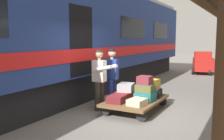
{
  "coord_description": "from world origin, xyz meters",
  "views": [
    {
      "loc": [
        -2.49,
        6.05,
        2.01
      ],
      "look_at": [
        0.87,
        -0.15,
        1.15
      ],
      "focal_mm": 40.86,
      "sensor_mm": 36.0,
      "label": 1
    }
  ],
  "objects_px": {
    "porter_in_overalls": "(111,76)",
    "luggage_cart": "(136,101)",
    "suitcase_teal_softside": "(145,96)",
    "suitcase_yellow_case": "(151,82)",
    "suitcase_maroon_trunk": "(117,99)",
    "suitcase_tan_vintage": "(153,87)",
    "suitcase_gray_aluminum": "(126,87)",
    "suitcase_red_plastic": "(126,95)",
    "train_car": "(42,37)",
    "baggage_tug": "(203,63)",
    "suitcase_cream_canvas": "(137,102)",
    "porter_by_door": "(100,78)",
    "suitcase_orange_carryall": "(135,90)",
    "suitcase_black_hardshell": "(153,93)",
    "suitcase_burgundy_valise": "(145,80)",
    "suitcase_olive_duffel": "(145,88)"
  },
  "relations": [
    {
      "from": "porter_in_overalls",
      "to": "luggage_cart",
      "type": "bearing_deg",
      "value": 173.17
    },
    {
      "from": "suitcase_teal_softside",
      "to": "suitcase_yellow_case",
      "type": "xyz_separation_m",
      "value": [
        0.03,
        -0.55,
        0.31
      ]
    },
    {
      "from": "suitcase_maroon_trunk",
      "to": "suitcase_teal_softside",
      "type": "height_order",
      "value": "suitcase_teal_softside"
    },
    {
      "from": "suitcase_tan_vintage",
      "to": "suitcase_gray_aluminum",
      "type": "distance_m",
      "value": 0.83
    },
    {
      "from": "luggage_cart",
      "to": "suitcase_gray_aluminum",
      "type": "xyz_separation_m",
      "value": [
        0.3,
        -0.0,
        0.35
      ]
    },
    {
      "from": "luggage_cart",
      "to": "suitcase_red_plastic",
      "type": "xyz_separation_m",
      "value": [
        0.29,
        0.0,
        0.14
      ]
    },
    {
      "from": "train_car",
      "to": "baggage_tug",
      "type": "relative_size",
      "value": 10.91
    },
    {
      "from": "suitcase_yellow_case",
      "to": "suitcase_cream_canvas",
      "type": "bearing_deg",
      "value": 91.51
    },
    {
      "from": "train_car",
      "to": "suitcase_maroon_trunk",
      "type": "relative_size",
      "value": 40.41
    },
    {
      "from": "suitcase_yellow_case",
      "to": "suitcase_gray_aluminum",
      "type": "relative_size",
      "value": 0.77
    },
    {
      "from": "porter_by_door",
      "to": "suitcase_orange_carryall",
      "type": "bearing_deg",
      "value": -121.13
    },
    {
      "from": "suitcase_black_hardshell",
      "to": "porter_by_door",
      "type": "distance_m",
      "value": 1.66
    },
    {
      "from": "porter_by_door",
      "to": "suitcase_burgundy_valise",
      "type": "bearing_deg",
      "value": -159.62
    },
    {
      "from": "luggage_cart",
      "to": "suitcase_olive_duffel",
      "type": "distance_m",
      "value": 0.47
    },
    {
      "from": "porter_in_overalls",
      "to": "suitcase_maroon_trunk",
      "type": "bearing_deg",
      "value": 128.67
    },
    {
      "from": "suitcase_tan_vintage",
      "to": "suitcase_burgundy_valise",
      "type": "relative_size",
      "value": 1.44
    },
    {
      "from": "luggage_cart",
      "to": "baggage_tug",
      "type": "xyz_separation_m",
      "value": [
        -0.43,
        -8.91,
        0.35
      ]
    },
    {
      "from": "suitcase_olive_duffel",
      "to": "suitcase_tan_vintage",
      "type": "bearing_deg",
      "value": -93.16
    },
    {
      "from": "suitcase_yellow_case",
      "to": "porter_in_overalls",
      "type": "bearing_deg",
      "value": 22.43
    },
    {
      "from": "train_car",
      "to": "suitcase_red_plastic",
      "type": "xyz_separation_m",
      "value": [
        -2.72,
        -0.45,
        -1.63
      ]
    },
    {
      "from": "suitcase_teal_softside",
      "to": "suitcase_gray_aluminum",
      "type": "relative_size",
      "value": 1.21
    },
    {
      "from": "suitcase_olive_duffel",
      "to": "baggage_tug",
      "type": "bearing_deg",
      "value": -91.04
    },
    {
      "from": "suitcase_olive_duffel",
      "to": "suitcase_teal_softside",
      "type": "bearing_deg",
      "value": -163.49
    },
    {
      "from": "suitcase_maroon_trunk",
      "to": "suitcase_olive_duffel",
      "type": "relative_size",
      "value": 1.03
    },
    {
      "from": "suitcase_olive_duffel",
      "to": "suitcase_burgundy_valise",
      "type": "bearing_deg",
      "value": -142.72
    },
    {
      "from": "luggage_cart",
      "to": "suitcase_gray_aluminum",
      "type": "bearing_deg",
      "value": -0.14
    },
    {
      "from": "train_car",
      "to": "suitcase_cream_canvas",
      "type": "xyz_separation_m",
      "value": [
        -3.3,
        0.14,
        -1.65
      ]
    },
    {
      "from": "train_car",
      "to": "suitcase_cream_canvas",
      "type": "height_order",
      "value": "train_car"
    },
    {
      "from": "train_car",
      "to": "suitcase_cream_canvas",
      "type": "relative_size",
      "value": 42.0
    },
    {
      "from": "train_car",
      "to": "porter_in_overalls",
      "type": "distance_m",
      "value": 2.51
    },
    {
      "from": "suitcase_cream_canvas",
      "to": "suitcase_orange_carryall",
      "type": "height_order",
      "value": "suitcase_orange_carryall"
    },
    {
      "from": "train_car",
      "to": "suitcase_teal_softside",
      "type": "distance_m",
      "value": 3.7
    },
    {
      "from": "suitcase_black_hardshell",
      "to": "baggage_tug",
      "type": "bearing_deg",
      "value": -90.95
    },
    {
      "from": "suitcase_teal_softside",
      "to": "suitcase_burgundy_valise",
      "type": "relative_size",
      "value": 1.7
    },
    {
      "from": "suitcase_burgundy_valise",
      "to": "baggage_tug",
      "type": "distance_m",
      "value": 8.92
    },
    {
      "from": "luggage_cart",
      "to": "baggage_tug",
      "type": "bearing_deg",
      "value": -92.75
    },
    {
      "from": "suitcase_black_hardshell",
      "to": "suitcase_yellow_case",
      "type": "xyz_separation_m",
      "value": [
        0.03,
        0.03,
        0.33
      ]
    },
    {
      "from": "suitcase_maroon_trunk",
      "to": "suitcase_black_hardshell",
      "type": "height_order",
      "value": "suitcase_maroon_trunk"
    },
    {
      "from": "suitcase_black_hardshell",
      "to": "suitcase_red_plastic",
      "type": "xyz_separation_m",
      "value": [
        0.58,
        0.58,
        0.0
      ]
    },
    {
      "from": "suitcase_yellow_case",
      "to": "baggage_tug",
      "type": "relative_size",
      "value": 0.21
    },
    {
      "from": "baggage_tug",
      "to": "suitcase_black_hardshell",
      "type": "bearing_deg",
      "value": 89.05
    },
    {
      "from": "suitcase_maroon_trunk",
      "to": "suitcase_yellow_case",
      "type": "bearing_deg",
      "value": -115.78
    },
    {
      "from": "suitcase_maroon_trunk",
      "to": "suitcase_yellow_case",
      "type": "relative_size",
      "value": 1.28
    },
    {
      "from": "suitcase_red_plastic",
      "to": "suitcase_tan_vintage",
      "type": "relative_size",
      "value": 1.17
    },
    {
      "from": "train_car",
      "to": "suitcase_cream_canvas",
      "type": "bearing_deg",
      "value": 177.63
    },
    {
      "from": "suitcase_red_plastic",
      "to": "suitcase_yellow_case",
      "type": "xyz_separation_m",
      "value": [
        -0.55,
        -0.55,
        0.33
      ]
    },
    {
      "from": "suitcase_black_hardshell",
      "to": "porter_in_overalls",
      "type": "relative_size",
      "value": 0.34
    },
    {
      "from": "suitcase_teal_softside",
      "to": "suitcase_olive_duffel",
      "type": "distance_m",
      "value": 0.23
    },
    {
      "from": "suitcase_red_plastic",
      "to": "suitcase_cream_canvas",
      "type": "bearing_deg",
      "value": 134.75
    },
    {
      "from": "suitcase_red_plastic",
      "to": "porter_by_door",
      "type": "height_order",
      "value": "porter_by_door"
    }
  ]
}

